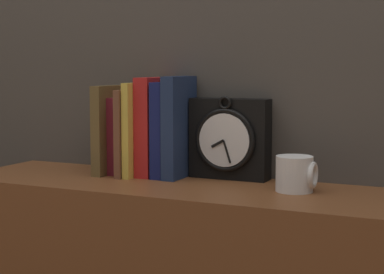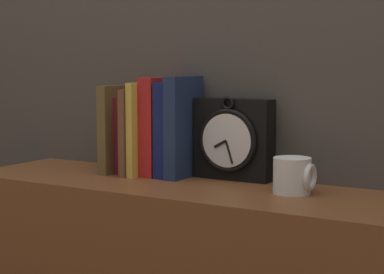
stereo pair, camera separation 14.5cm
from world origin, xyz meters
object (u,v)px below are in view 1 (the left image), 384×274
object	(u,v)px
book_slot2_brown	(133,132)
book_slot3_yellow	(140,129)
book_slot1_maroon	(126,135)
mug	(296,174)
book_slot6_navy	(179,127)
book_slot0_brown	(112,129)
book_slot4_red	(153,127)
clock	(229,139)
book_slot5_navy	(167,129)

from	to	relation	value
book_slot2_brown	book_slot3_yellow	xyz separation A→B (m)	(0.02, 0.00, 0.01)
book_slot1_maroon	mug	xyz separation A→B (m)	(0.46, -0.06, -0.06)
book_slot2_brown	mug	xyz separation A→B (m)	(0.43, -0.04, -0.07)
book_slot1_maroon	book_slot2_brown	bearing A→B (deg)	-29.49
book_slot6_navy	book_slot2_brown	bearing A→B (deg)	-174.07
book_slot0_brown	book_slot2_brown	world-z (taller)	book_slot0_brown
book_slot1_maroon	book_slot3_yellow	xyz separation A→B (m)	(0.05, -0.01, 0.02)
book_slot1_maroon	book_slot4_red	distance (m)	0.08
book_slot2_brown	book_slot4_red	size ratio (longest dim) A/B	0.88
book_slot3_yellow	book_slot2_brown	bearing A→B (deg)	-170.14
clock	book_slot5_navy	xyz separation A→B (m)	(-0.15, -0.03, 0.02)
book_slot1_maroon	book_slot3_yellow	size ratio (longest dim) A/B	0.84
clock	book_slot6_navy	xyz separation A→B (m)	(-0.12, -0.03, 0.03)
book_slot1_maroon	book_slot4_red	world-z (taller)	book_slot4_red
book_slot3_yellow	book_slot5_navy	distance (m)	0.07
mug	book_slot6_navy	bearing A→B (deg)	169.87
clock	book_slot2_brown	world-z (taller)	book_slot2_brown
book_slot0_brown	book_slot5_navy	bearing A→B (deg)	4.92
clock	book_slot0_brown	bearing A→B (deg)	-171.73
book_slot0_brown	clock	bearing A→B (deg)	8.27
book_slot2_brown	book_slot4_red	world-z (taller)	book_slot4_red
book_slot0_brown	book_slot3_yellow	bearing A→B (deg)	0.92
book_slot0_brown	book_slot1_maroon	size ratio (longest dim) A/B	1.15
book_slot0_brown	book_slot2_brown	bearing A→B (deg)	-1.85
book_slot1_maroon	book_slot2_brown	distance (m)	0.04
book_slot0_brown	book_slot3_yellow	size ratio (longest dim) A/B	0.97
book_slot3_yellow	book_slot5_navy	world-z (taller)	book_slot5_navy
clock	book_slot1_maroon	bearing A→B (deg)	-174.04
book_slot1_maroon	book_slot5_navy	size ratio (longest dim) A/B	0.83
book_slot0_brown	book_slot3_yellow	distance (m)	0.08
book_slot2_brown	book_slot4_red	distance (m)	0.05
clock	book_slot2_brown	size ratio (longest dim) A/B	0.94
book_slot1_maroon	book_slot6_navy	world-z (taller)	book_slot6_navy
book_slot5_navy	book_slot0_brown	bearing A→B (deg)	-175.08
clock	book_slot0_brown	xyz separation A→B (m)	(-0.30, -0.04, 0.01)
book_slot5_navy	book_slot2_brown	bearing A→B (deg)	-170.29
book_slot0_brown	book_slot6_navy	size ratio (longest dim) A/B	0.90
book_slot1_maroon	book_slot5_navy	world-z (taller)	book_slot5_navy
clock	book_slot6_navy	size ratio (longest dim) A/B	0.82
book_slot1_maroon	book_slot5_navy	xyz separation A→B (m)	(0.12, -0.00, 0.02)
book_slot5_navy	book_slot4_red	bearing A→B (deg)	179.78
book_slot3_yellow	book_slot0_brown	bearing A→B (deg)	-179.08
book_slot3_yellow	book_slot6_navy	distance (m)	0.10
book_slot1_maroon	book_slot4_red	size ratio (longest dim) A/B	0.79
book_slot4_red	book_slot5_navy	size ratio (longest dim) A/B	1.05
clock	book_slot2_brown	bearing A→B (deg)	-169.12
book_slot5_navy	book_slot6_navy	world-z (taller)	book_slot6_navy
book_slot1_maroon	mug	size ratio (longest dim) A/B	2.22
book_slot1_maroon	mug	distance (m)	0.47
book_slot4_red	mug	xyz separation A→B (m)	(0.38, -0.06, -0.08)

